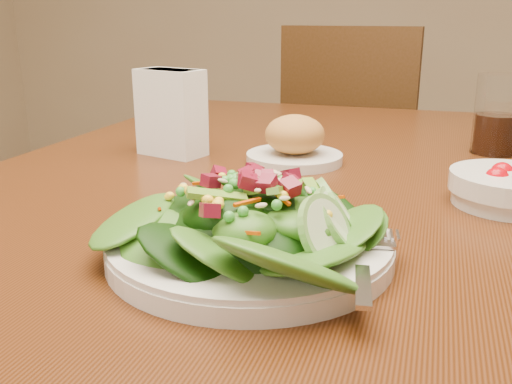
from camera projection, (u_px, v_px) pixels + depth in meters
dining_table at (275, 240)px, 0.87m from camera, size 0.90×1.40×0.75m
chair_far at (354, 165)px, 1.89m from camera, size 0.49×0.49×0.95m
salad_plate at (259, 228)px, 0.55m from camera, size 0.28×0.28×0.08m
bread_plate at (295, 143)px, 0.91m from camera, size 0.15×0.15×0.08m
tomato_bowl at (511, 188)px, 0.70m from camera, size 0.15×0.15×0.05m
drinking_glass at (497, 120)px, 0.96m from camera, size 0.08×0.08×0.13m
napkin_holder at (171, 110)px, 0.95m from camera, size 0.12×0.09×0.14m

